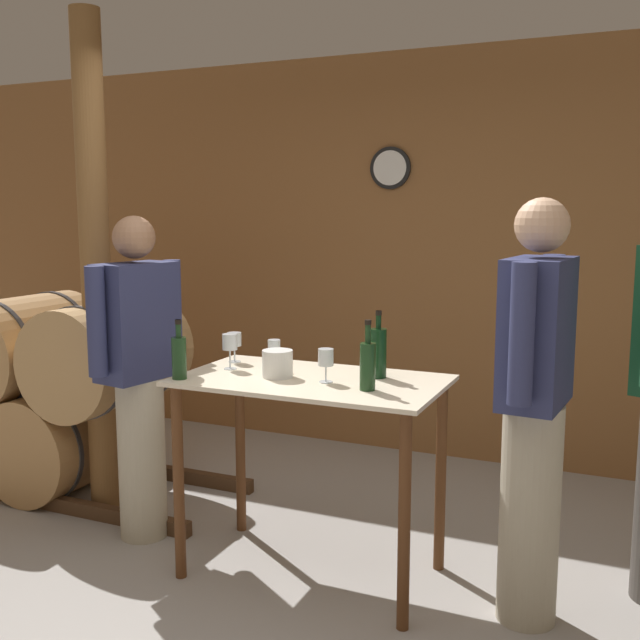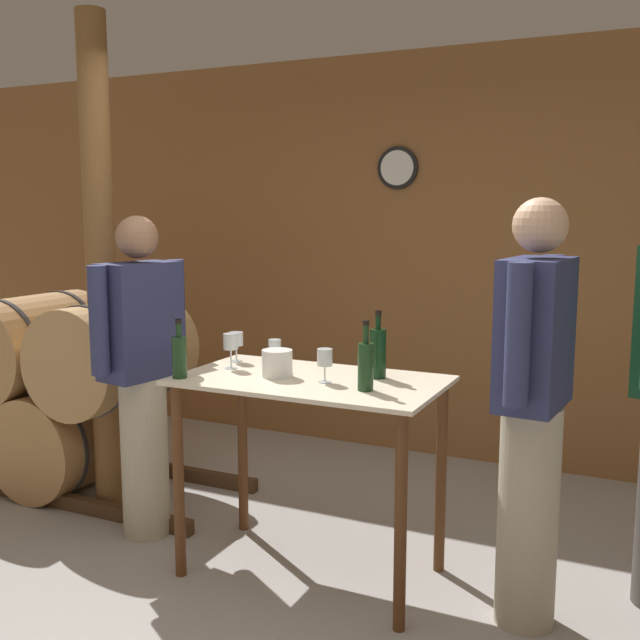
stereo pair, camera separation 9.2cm
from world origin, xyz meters
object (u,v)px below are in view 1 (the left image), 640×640
Objects in this scene: wine_bottle_far_left at (179,356)px; wine_glass_far_side at (326,358)px; wine_bottle_center at (368,364)px; person_visitor_with_scarf at (139,371)px; wine_glass_near_left at (234,340)px; wine_glass_near_center at (230,343)px; ice_bucket at (277,364)px; wine_glass_near_right at (274,349)px; wooden_post at (96,269)px; wine_bottle_left at (378,352)px; person_host at (534,404)px.

wine_glass_far_side is (0.62, 0.20, 0.00)m from wine_bottle_far_left.
wine_bottle_center is 1.28m from person_visitor_with_scarf.
wine_glass_near_center is (0.06, -0.15, 0.02)m from wine_glass_near_left.
ice_bucket is at bearing -12.10° from wine_glass_near_center.
wooden_post is at bearing 173.48° from wine_glass_near_right.
wine_bottle_left is 1.80× the size of wine_glass_near_center.
wine_bottle_left is 0.18× the size of person_visitor_with_scarf.
wooden_post is 9.10× the size of wine_bottle_center.
wine_bottle_center is at bearing -15.42° from wine_glass_far_side.
wine_glass_near_left is at bearing 173.25° from person_host.
wine_bottle_far_left is at bearing -29.20° from wooden_post.
wine_bottle_center is at bearing -19.09° from wine_glass_near_left.
wine_glass_near_right is (-0.54, 0.20, -0.01)m from wine_bottle_center.
ice_bucket is (-0.45, 0.07, -0.05)m from wine_bottle_center.
wine_glass_near_right is at bearing 159.44° from wine_bottle_center.
wine_bottle_center is 0.68m from person_host.
person_host reaches higher than person_visitor_with_scarf.
wooden_post is at bearing 174.40° from person_host.
wine_bottle_far_left reaches higher than wine_glass_near_right.
wine_bottle_left is at bearing 25.60° from wine_bottle_far_left.
ice_bucket is (-0.24, 0.01, -0.04)m from wine_glass_far_side.
wine_bottle_far_left is 0.44m from ice_bucket.
person_visitor_with_scarf is (-1.93, 0.02, -0.04)m from person_host.
wine_glass_far_side is (1.48, -0.28, -0.32)m from wooden_post.
person_host is at bearing -0.93° from wine_glass_near_center.
wooden_post reaches higher than person_host.
wine_glass_near_left is 0.52m from person_visitor_with_scarf.
wine_glass_far_side is 0.24m from ice_bucket.
wine_glass_far_side is at bearing -10.57° from wooden_post.
wine_bottle_far_left is 0.45m from wine_glass_near_right.
person_visitor_with_scarf is at bearing -161.52° from wine_glass_near_left.
ice_bucket is (0.35, -0.21, -0.05)m from wine_glass_near_left.
wine_glass_near_center is at bearing -67.03° from wine_glass_near_left.
wooden_post is at bearing 168.80° from wine_bottle_center.
wine_bottle_far_left is 1.58× the size of wine_glass_near_center.
wine_glass_near_right is 0.17m from ice_bucket.
wine_bottle_far_left is 0.16× the size of person_host.
wine_bottle_left is at bearing -2.69° from wine_glass_near_left.
wine_bottle_center is 1.76× the size of wine_glass_near_center.
wine_glass_near_right is at bearing 156.23° from wine_glass_far_side.
wooden_post is at bearing 176.29° from wine_glass_near_left.
wine_glass_far_side is at bearing 17.89° from wine_bottle_far_left.
person_visitor_with_scarf is (-1.05, 0.06, -0.16)m from wine_glass_far_side.
wine_glass_near_right is at bearing 49.38° from wine_bottle_far_left.
wine_bottle_left is 1.24m from person_visitor_with_scarf.
wooden_post reaches higher than wine_glass_near_right.
wine_glass_far_side is at bearing -7.34° from wine_glass_near_center.
wine_bottle_center is at bearing -5.50° from person_visitor_with_scarf.
wine_bottle_center reaches higher than wine_glass_near_left.
wine_glass_far_side is at bearing -20.41° from wine_glass_near_left.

